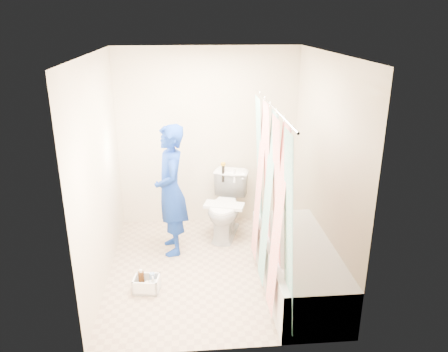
{
  "coord_description": "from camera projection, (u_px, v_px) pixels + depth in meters",
  "views": [
    {
      "loc": [
        -0.27,
        -4.35,
        2.74
      ],
      "look_at": [
        0.13,
        0.28,
        1.03
      ],
      "focal_mm": 35.0,
      "sensor_mm": 36.0,
      "label": 1
    }
  ],
  "objects": [
    {
      "name": "cleaning_caddy",
      "position": [
        147.0,
        285.0,
        4.61
      ],
      "size": [
        0.29,
        0.25,
        0.2
      ],
      "rotation": [
        0.0,
        0.0,
        -0.14
      ],
      "color": "white",
      "rests_on": "ground"
    },
    {
      "name": "toilet",
      "position": [
        226.0,
        206.0,
        5.68
      ],
      "size": [
        0.67,
        0.9,
        0.82
      ],
      "primitive_type": "imported",
      "rotation": [
        0.0,
        0.0,
        -0.3
      ],
      "color": "white",
      "rests_on": "ground"
    },
    {
      "name": "tank_lid",
      "position": [
        224.0,
        205.0,
        5.54
      ],
      "size": [
        0.54,
        0.36,
        0.04
      ],
      "primitive_type": "cube",
      "rotation": [
        0.0,
        0.0,
        -0.3
      ],
      "color": "white",
      "rests_on": "toilet"
    },
    {
      "name": "wall_back",
      "position": [
        208.0,
        139.0,
        5.84
      ],
      "size": [
        2.4,
        0.02,
        2.4
      ],
      "primitive_type": "cube",
      "color": "beige",
      "rests_on": "ground"
    },
    {
      "name": "floor",
      "position": [
        215.0,
        269.0,
        5.03
      ],
      "size": [
        2.6,
        2.6,
        0.0
      ],
      "primitive_type": "plane",
      "color": "tan",
      "rests_on": "ground"
    },
    {
      "name": "wall_left",
      "position": [
        99.0,
        174.0,
        4.52
      ],
      "size": [
        0.02,
        2.6,
        2.4
      ],
      "primitive_type": "cube",
      "color": "beige",
      "rests_on": "ground"
    },
    {
      "name": "curtain_rod",
      "position": [
        273.0,
        108.0,
        4.01
      ],
      "size": [
        0.02,
        1.9,
        0.02
      ],
      "primitive_type": "cylinder",
      "rotation": [
        1.57,
        0.0,
        0.0
      ],
      "color": "silver",
      "rests_on": "wall_back"
    },
    {
      "name": "bathtub",
      "position": [
        298.0,
        265.0,
        4.61
      ],
      "size": [
        0.7,
        1.75,
        0.5
      ],
      "color": "silver",
      "rests_on": "ground"
    },
    {
      "name": "shower_curtain",
      "position": [
        269.0,
        200.0,
        4.33
      ],
      "size": [
        0.06,
        1.75,
        1.8
      ],
      "primitive_type": "cube",
      "color": "white",
      "rests_on": "curtain_rod"
    },
    {
      "name": "plumber",
      "position": [
        171.0,
        190.0,
        5.17
      ],
      "size": [
        0.46,
        0.63,
        1.59
      ],
      "primitive_type": "imported",
      "rotation": [
        0.0,
        0.0,
        -1.42
      ],
      "color": "#0F1899",
      "rests_on": "ground"
    },
    {
      "name": "wall_right",
      "position": [
        325.0,
        168.0,
        4.72
      ],
      "size": [
        0.02,
        2.6,
        2.4
      ],
      "primitive_type": "cube",
      "color": "beige",
      "rests_on": "ground"
    },
    {
      "name": "tank_internals",
      "position": [
        226.0,
        172.0,
        5.76
      ],
      "size": [
        0.19,
        0.09,
        0.27
      ],
      "color": "black",
      "rests_on": "toilet"
    },
    {
      "name": "ceiling",
      "position": [
        213.0,
        54.0,
        4.21
      ],
      "size": [
        2.4,
        2.6,
        0.02
      ],
      "primitive_type": "cube",
      "color": "white",
      "rests_on": "wall_back"
    },
    {
      "name": "wall_front",
      "position": [
        225.0,
        226.0,
        3.41
      ],
      "size": [
        2.4,
        0.02,
        2.4
      ],
      "primitive_type": "cube",
      "color": "beige",
      "rests_on": "ground"
    }
  ]
}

